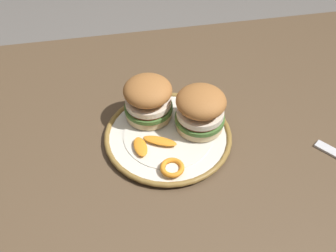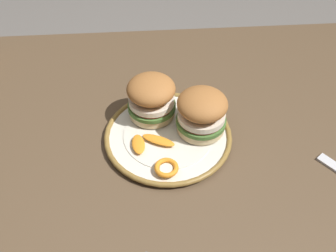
{
  "view_description": "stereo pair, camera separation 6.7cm",
  "coord_description": "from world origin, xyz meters",
  "px_view_note": "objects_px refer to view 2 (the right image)",
  "views": [
    {
      "loc": [
        -0.13,
        -0.51,
        1.37
      ],
      "look_at": [
        -0.02,
        0.06,
        0.79
      ],
      "focal_mm": 39.62,
      "sensor_mm": 36.0,
      "label": 1
    },
    {
      "loc": [
        -0.06,
        -0.52,
        1.37
      ],
      "look_at": [
        -0.02,
        0.06,
        0.79
      ],
      "focal_mm": 39.62,
      "sensor_mm": 36.0,
      "label": 2
    }
  ],
  "objects_px": {
    "sandwich_half_right": "(202,112)",
    "sandwich_half_left": "(151,97)",
    "dining_table": "(177,180)",
    "dinner_plate": "(168,135)"
  },
  "relations": [
    {
      "from": "dinner_plate",
      "to": "sandwich_half_right",
      "type": "relative_size",
      "value": 2.1
    },
    {
      "from": "sandwich_half_left",
      "to": "sandwich_half_right",
      "type": "distance_m",
      "value": 0.12
    },
    {
      "from": "dining_table",
      "to": "sandwich_half_left",
      "type": "bearing_deg",
      "value": 111.78
    },
    {
      "from": "sandwich_half_right",
      "to": "sandwich_half_left",
      "type": "bearing_deg",
      "value": 151.72
    },
    {
      "from": "dinner_plate",
      "to": "sandwich_half_right",
      "type": "bearing_deg",
      "value": 7.65
    },
    {
      "from": "dinner_plate",
      "to": "dining_table",
      "type": "bearing_deg",
      "value": -73.25
    },
    {
      "from": "dining_table",
      "to": "sandwich_half_right",
      "type": "distance_m",
      "value": 0.18
    },
    {
      "from": "sandwich_half_left",
      "to": "sandwich_half_right",
      "type": "bearing_deg",
      "value": -28.28
    },
    {
      "from": "dinner_plate",
      "to": "sandwich_half_left",
      "type": "xyz_separation_m",
      "value": [
        -0.03,
        0.07,
        0.06
      ]
    },
    {
      "from": "dining_table",
      "to": "sandwich_half_right",
      "type": "bearing_deg",
      "value": 49.57
    }
  ]
}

